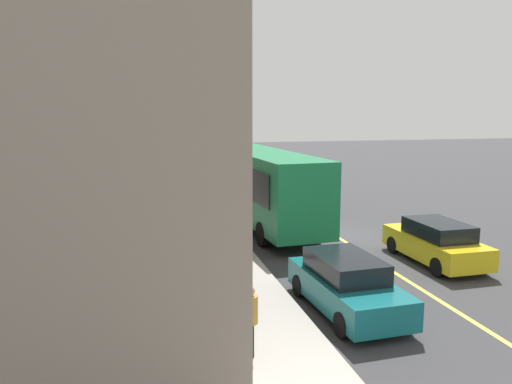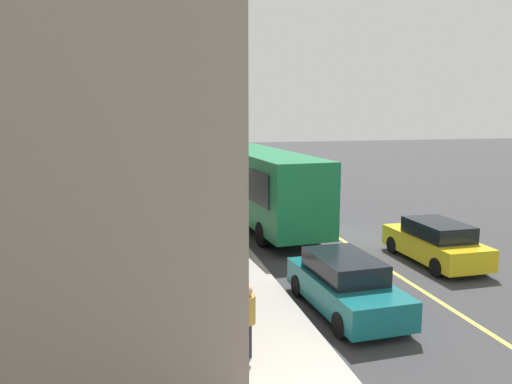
# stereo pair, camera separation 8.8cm
# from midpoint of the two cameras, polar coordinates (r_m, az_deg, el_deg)

# --- Properties ---
(ground) EXTENTS (120.00, 120.00, 0.00)m
(ground) POSITION_cam_midpoint_polar(r_m,az_deg,el_deg) (22.36, 8.67, -4.80)
(ground) COLOR #38383A
(sidewalk) EXTENTS (80.00, 2.45, 0.15)m
(sidewalk) POSITION_cam_midpoint_polar(r_m,az_deg,el_deg) (20.94, -5.14, -5.49)
(sidewalk) COLOR #B2ADA3
(sidewalk) RESTS_ON ground
(lane_centre_stripe) EXTENTS (36.00, 0.16, 0.01)m
(lane_centre_stripe) POSITION_cam_midpoint_polar(r_m,az_deg,el_deg) (22.36, 8.67, -4.79)
(lane_centre_stripe) COLOR #D8D14C
(lane_centre_stripe) RESTS_ON ground
(storefront_building) EXTENTS (20.39, 10.00, 13.75)m
(storefront_building) POSITION_cam_midpoint_polar(r_m,az_deg,el_deg) (18.02, -23.77, 13.16)
(storefront_building) COLOR gray
(storefront_building) RESTS_ON ground
(bus) EXTENTS (11.28, 3.32, 3.50)m
(bus) POSITION_cam_midpoint_polar(r_m,az_deg,el_deg) (23.56, 0.49, 0.96)
(bus) COLOR #197F47
(bus) RESTS_ON ground
(traffic_light) EXTENTS (0.30, 0.52, 3.20)m
(traffic_light) POSITION_cam_midpoint_polar(r_m,az_deg,el_deg) (18.56, -2.44, 0.37)
(traffic_light) COLOR #2D2D33
(traffic_light) RESTS_ON sidewalk
(car_teal) EXTENTS (4.39, 2.04, 1.52)m
(car_teal) POSITION_cam_midpoint_polar(r_m,az_deg,el_deg) (14.07, 10.01, -10.27)
(car_teal) COLOR #14666B
(car_teal) RESTS_ON ground
(car_yellow) EXTENTS (4.33, 1.92, 1.52)m
(car_yellow) POSITION_cam_midpoint_polar(r_m,az_deg,el_deg) (19.14, 19.49, -5.37)
(car_yellow) COLOR yellow
(car_yellow) RESTS_ON ground
(pedestrian_at_corner) EXTENTS (0.34, 0.34, 1.60)m
(pedestrian_at_corner) POSITION_cam_midpoint_polar(r_m,az_deg,el_deg) (11.06, -0.92, -13.71)
(pedestrian_at_corner) COLOR black
(pedestrian_at_corner) RESTS_ON sidewalk
(pedestrian_waiting) EXTENTS (0.34, 0.34, 1.68)m
(pedestrian_waiting) POSITION_cam_midpoint_polar(r_m,az_deg,el_deg) (27.75, -8.89, 0.40)
(pedestrian_waiting) COLOR black
(pedestrian_waiting) RESTS_ON sidewalk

